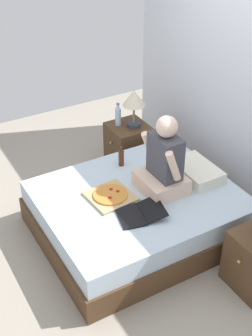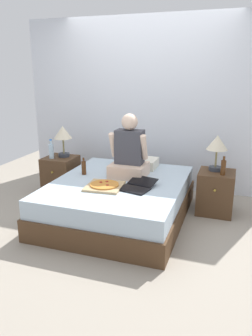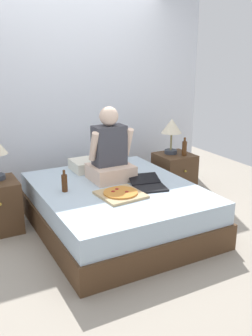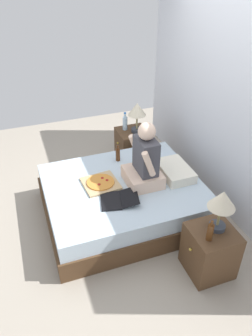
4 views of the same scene
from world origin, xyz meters
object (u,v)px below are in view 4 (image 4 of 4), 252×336
object	(u,v)px
water_bottle	(125,123)
nightstand_right	(210,251)
lamp_on_left_nightstand	(137,111)
beer_bottle	(210,232)
nightstand_left	(132,147)
laptop	(117,200)
bed	(123,199)
pizza_box	(101,183)
beer_bottle_on_bed	(118,154)
lamp_on_right_nightstand	(222,202)
person_seated	(144,162)

from	to	relation	value
water_bottle	nightstand_right	size ratio (longest dim) A/B	0.51
lamp_on_left_nightstand	beer_bottle	distance (m)	2.26
nightstand_left	laptop	world-z (taller)	laptop
bed	pizza_box	world-z (taller)	pizza_box
lamp_on_left_nightstand	beer_bottle	bearing A→B (deg)	-3.83
lamp_on_left_nightstand	beer_bottle_on_bed	distance (m)	0.79
lamp_on_right_nightstand	beer_bottle_on_bed	distance (m)	1.69
water_bottle	laptop	bearing A→B (deg)	-22.86
water_bottle	beer_bottle	xyz separation A→B (m)	(2.36, -0.01, -0.02)
beer_bottle	beer_bottle_on_bed	bearing A→B (deg)	-168.99
bed	lamp_on_right_nightstand	size ratio (longest dim) A/B	4.17
pizza_box	laptop	bearing A→B (deg)	13.23
nightstand_right	pizza_box	distance (m)	1.44
nightstand_left	nightstand_right	distance (m)	2.21
nightstand_left	water_bottle	distance (m)	0.40
lamp_on_left_nightstand	person_seated	distance (m)	1.17
bed	beer_bottle	xyz separation A→B (m)	(1.17, 0.44, 0.40)
water_bottle	person_seated	size ratio (longest dim) A/B	0.35
beer_bottle	person_seated	world-z (taller)	person_seated
laptop	bed	bearing A→B (deg)	148.49
laptop	pizza_box	bearing A→B (deg)	-166.77
pizza_box	beer_bottle_on_bed	size ratio (longest dim) A/B	1.96
lamp_on_left_nightstand	pizza_box	world-z (taller)	lamp_on_left_nightstand
lamp_on_left_nightstand	water_bottle	bearing A→B (deg)	-130.60
nightstand_right	laptop	size ratio (longest dim) A/B	1.14
bed	lamp_on_right_nightstand	bearing A→B (deg)	28.61
water_bottle	nightstand_right	xyz separation A→B (m)	(2.29, 0.09, -0.38)
lamp_on_right_nightstand	laptop	distance (m)	1.16
lamp_on_right_nightstand	nightstand_left	bearing A→B (deg)	-178.68
nightstand_right	beer_bottle	bearing A→B (deg)	-54.99
beer_bottle	bed	bearing A→B (deg)	-159.63
nightstand_left	beer_bottle	xyz separation A→B (m)	(2.28, -0.10, 0.37)
water_bottle	lamp_on_right_nightstand	xyz separation A→B (m)	(2.26, 0.14, 0.22)
bed	nightstand_right	bearing A→B (deg)	25.89
nightstand_left	beer_bottle	bearing A→B (deg)	-2.51
beer_bottle	person_seated	bearing A→B (deg)	-170.29
bed	person_seated	size ratio (longest dim) A/B	2.41
beer_bottle	laptop	distance (m)	1.09
bed	nightstand_left	bearing A→B (deg)	154.11
nightstand_left	person_seated	bearing A→B (deg)	-14.22
nightstand_right	lamp_on_right_nightstand	distance (m)	0.60
person_seated	beer_bottle	bearing A→B (deg)	9.71
lamp_on_right_nightstand	beer_bottle	size ratio (longest dim) A/B	1.96
laptop	lamp_on_right_nightstand	bearing A→B (deg)	43.52
laptop	pizza_box	xyz separation A→B (m)	(-0.36, -0.08, -0.00)
water_bottle	beer_bottle_on_bed	world-z (taller)	water_bottle
water_bottle	lamp_on_right_nightstand	bearing A→B (deg)	3.55
nightstand_right	beer_bottle_on_bed	distance (m)	1.70
beer_bottle_on_bed	pizza_box	bearing A→B (deg)	-40.03
pizza_box	beer_bottle_on_bed	world-z (taller)	beer_bottle_on_bed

